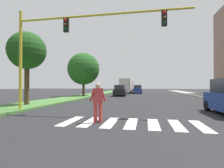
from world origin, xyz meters
The scene contains 11 objects.
ground_plane centered at (0.00, 30.00, 0.00)m, with size 140.00×140.00×0.00m, color #262628.
crosswalk centered at (0.00, 8.12, 0.00)m, with size 5.85×2.20×0.01m.
median_strip centered at (-8.38, 28.00, 0.07)m, with size 3.50×64.00×0.15m, color #477A38.
tree_mid centered at (-8.32, 12.64, 4.24)m, with size 2.84×2.84×5.55m.
tree_far centered at (-8.38, 25.27, 4.09)m, with size 4.70×4.70×6.30m.
sidewalk_right centered at (9.29, 28.00, 0.07)m, with size 3.00×64.00×0.15m, color #9E9991.
traffic_light_gantry centered at (-3.89, 10.18, 4.40)m, with size 10.07×0.30×6.00m.
pedestrian_performer centered at (-1.42, 7.98, 0.93)m, with size 0.69×0.45×1.69m.
sedan_midblock centered at (-3.33, 27.85, 0.79)m, with size 2.02×4.40×1.72m.
sedan_distant centered at (-0.97, 37.32, 0.81)m, with size 1.91×4.22×1.76m.
truck_box_delivery centered at (-3.51, 38.74, 1.63)m, with size 2.40×6.20×3.10m.
Camera 1 is at (0.57, 0.77, 1.56)m, focal length 28.02 mm.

